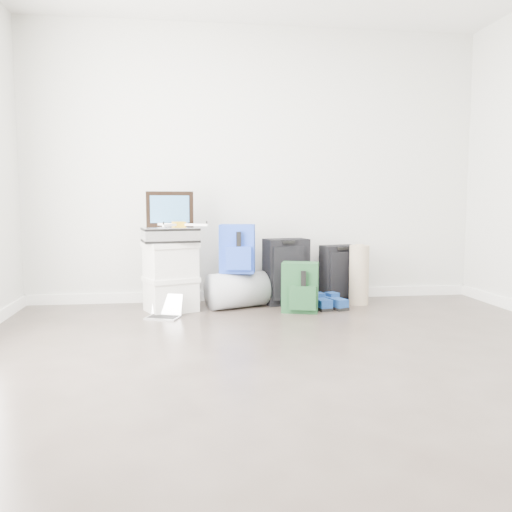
{
  "coord_description": "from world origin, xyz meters",
  "views": [
    {
      "loc": [
        -0.74,
        -2.89,
        1.02
      ],
      "look_at": [
        -0.08,
        1.9,
        0.51
      ],
      "focal_mm": 38.0,
      "sensor_mm": 36.0,
      "label": 1
    }
  ],
  "objects": [
    {
      "name": "rolled_rug",
      "position": [
        0.95,
        2.11,
        0.29
      ],
      "size": [
        0.19,
        0.19,
        0.57
      ],
      "primitive_type": "cylinder",
      "color": "tan",
      "rests_on": "ground"
    },
    {
      "name": "drone",
      "position": [
        -0.76,
        2.01,
        0.79
      ],
      "size": [
        0.51,
        0.51,
        0.05
      ],
      "rotation": [
        0.0,
        0.0,
        0.3
      ],
      "color": "gold",
      "rests_on": "briefcase"
    },
    {
      "name": "duffel_bag",
      "position": [
        -0.23,
        2.1,
        0.17
      ],
      "size": [
        0.63,
        0.51,
        0.34
      ],
      "primitive_type": "cylinder",
      "rotation": [
        0.0,
        1.57,
        0.37
      ],
      "color": "gray",
      "rests_on": "ground"
    },
    {
      "name": "laptop",
      "position": [
        -0.9,
        1.77,
        0.05
      ],
      "size": [
        0.33,
        0.29,
        0.2
      ],
      "rotation": [
        0.0,
        0.0,
        -0.38
      ],
      "color": "silver",
      "rests_on": "ground"
    },
    {
      "name": "carry_on",
      "position": [
        0.82,
        2.32,
        0.28
      ],
      "size": [
        0.39,
        0.3,
        0.56
      ],
      "rotation": [
        0.0,
        0.0,
        0.23
      ],
      "color": "black",
      "rests_on": "ground"
    },
    {
      "name": "room_envelope",
      "position": [
        0.0,
        0.02,
        1.72
      ],
      "size": [
        4.52,
        5.02,
        2.71
      ],
      "color": "silver",
      "rests_on": "ground"
    },
    {
      "name": "shoes",
      "position": [
        0.6,
        1.95,
        0.05
      ],
      "size": [
        0.33,
        0.32,
        0.1
      ],
      "rotation": [
        0.0,
        0.0,
        0.26
      ],
      "color": "black",
      "rests_on": "ground"
    },
    {
      "name": "blue_backpack",
      "position": [
        -0.23,
        2.07,
        0.55
      ],
      "size": [
        0.35,
        0.29,
        0.45
      ],
      "rotation": [
        0.0,
        0.0,
        -0.2
      ],
      "color": "#18269E",
      "rests_on": "duffel_bag"
    },
    {
      "name": "boxes_stack",
      "position": [
        -0.84,
        2.03,
        0.32
      ],
      "size": [
        0.54,
        0.5,
        0.63
      ],
      "rotation": [
        0.0,
        0.0,
        0.39
      ],
      "color": "silver",
      "rests_on": "ground"
    },
    {
      "name": "briefcase",
      "position": [
        -0.84,
        2.03,
        0.7
      ],
      "size": [
        0.53,
        0.43,
        0.14
      ],
      "primitive_type": "cube",
      "rotation": [
        0.0,
        0.0,
        0.18
      ],
      "color": "#B2B2B7",
      "rests_on": "boxes_stack"
    },
    {
      "name": "large_suitcase",
      "position": [
        0.26,
        2.22,
        0.32
      ],
      "size": [
        0.45,
        0.33,
        0.63
      ],
      "rotation": [
        0.0,
        0.0,
        0.2
      ],
      "color": "black",
      "rests_on": "ground"
    },
    {
      "name": "green_backpack",
      "position": [
        0.31,
        1.82,
        0.22
      ],
      "size": [
        0.36,
        0.31,
        0.45
      ],
      "rotation": [
        0.0,
        0.0,
        -0.3
      ],
      "color": "#163D24",
      "rests_on": "ground"
    },
    {
      "name": "painting",
      "position": [
        -0.84,
        2.13,
        0.93
      ],
      "size": [
        0.43,
        0.09,
        0.32
      ],
      "rotation": [
        0.0,
        0.0,
        0.16
      ],
      "color": "black",
      "rests_on": "briefcase"
    },
    {
      "name": "ground",
      "position": [
        0.0,
        0.0,
        0.0
      ],
      "size": [
        5.0,
        5.0,
        0.0
      ],
      "primitive_type": "plane",
      "color": "#362D27",
      "rests_on": "ground"
    }
  ]
}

